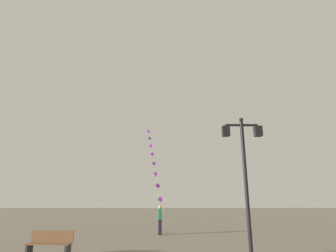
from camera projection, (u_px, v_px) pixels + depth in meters
name	position (u px, v px, depth m)	size (l,w,h in m)	color
ground_plane	(185.00, 229.00, 19.92)	(160.00, 160.00, 0.00)	#756B5B
twin_lantern_lamp_post	(244.00, 157.00, 10.44)	(1.56, 0.28, 5.16)	black
kite_train	(154.00, 164.00, 24.29)	(2.16, 10.44, 9.68)	brown
kite_flyer	(160.00, 219.00, 16.66)	(0.28, 0.62, 1.71)	#1E1E2D
park_bench	(50.00, 244.00, 9.80)	(1.63, 0.58, 0.89)	brown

